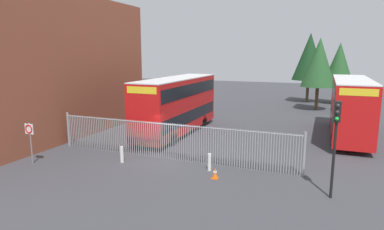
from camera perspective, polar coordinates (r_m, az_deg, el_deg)
The scene contains 13 objects.
ground_plane at distance 27.43m, azimuth 3.11°, elevation -2.70°, with size 100.00×100.00×0.00m, color #3D3D42.
depot_building_brick at distance 27.92m, azimuth -25.58°, elevation 7.47°, with size 7.55×19.02×10.55m, color brown.
palisade_fence at distance 19.88m, azimuth -3.87°, elevation -4.30°, with size 15.44×0.14×2.35m.
double_decker_bus_near_gate at distance 26.02m, azimuth -2.57°, elevation 2.02°, with size 2.54×10.81×4.42m.
double_decker_bus_behind_fence_left at distance 27.59m, azimuth 25.60°, elevation 1.48°, with size 2.54×10.81×4.42m.
bollard_near_left at distance 19.85m, azimuth -11.97°, elevation -6.65°, with size 0.20×0.20×0.95m, color silver.
bollard_center_front at distance 18.13m, azimuth 3.01°, elevation -8.09°, with size 0.20×0.20×0.95m, color silver.
traffic_cone_by_gate at distance 17.10m, azimuth 3.98°, elevation -9.92°, with size 0.34×0.34×0.59m.
speed_limit_sign_post at distance 21.01m, azimuth -26.15°, elevation -2.89°, with size 0.60×0.14×2.40m.
traffic_light_kerbside at distance 15.33m, azimuth 23.49°, elevation -2.68°, with size 0.28×0.33×4.30m.
tree_tall_back at distance 45.67m, azimuth 23.98°, elevation 7.84°, with size 3.88×3.88×7.64m.
tree_short_side at distance 39.37m, azimuth 21.02°, elevation 8.42°, with size 3.73×3.73×7.99m.
tree_mid_row at distance 45.67m, azimuth 19.57°, elevation 9.43°, with size 4.17×4.17×8.88m.
Camera 1 is at (8.53, -17.31, 6.24)m, focal length 31.01 mm.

